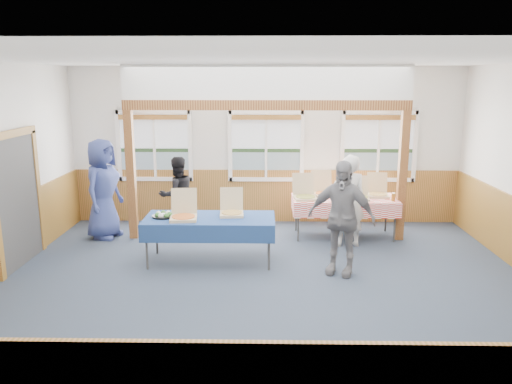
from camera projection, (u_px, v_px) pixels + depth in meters
floor at (266, 287)px, 7.20m from camera, size 8.00×8.00×0.00m
ceiling at (267, 59)px, 6.50m from camera, size 8.00×8.00×0.00m
wall_back at (266, 146)px, 10.27m from camera, size 8.00×0.00×8.00m
wall_front at (267, 278)px, 3.44m from camera, size 8.00×0.00×8.00m
wainscot_back at (266, 196)px, 10.47m from camera, size 7.98×0.05×1.10m
cased_opening at (17, 201)px, 7.92m from camera, size 0.06×1.30×2.10m
window_left at (154, 142)px, 10.25m from camera, size 1.56×0.10×1.46m
window_mid at (266, 142)px, 10.21m from camera, size 1.56×0.10×1.46m
window_right at (379, 143)px, 10.16m from camera, size 1.56×0.10×1.46m
post_left at (131, 175)px, 9.23m from camera, size 0.15×0.15×2.40m
post_right at (402, 176)px, 9.14m from camera, size 0.15×0.15×2.40m
cross_beam at (266, 105)px, 8.90m from camera, size 5.15×0.18×0.18m
table_left at (210, 220)px, 8.08m from camera, size 2.28×1.58×0.76m
table_right at (344, 200)px, 9.42m from camera, size 2.05×1.13×0.76m
pizza_box_a at (184, 215)px, 7.96m from camera, size 0.46×0.55×0.45m
pizza_box_b at (232, 211)px, 8.21m from camera, size 0.41×0.49×0.42m
pizza_box_c at (305, 195)px, 9.31m from camera, size 0.46×0.54×0.45m
pizza_box_d at (324, 192)px, 9.58m from camera, size 0.50×0.57×0.45m
pizza_box_e at (359, 195)px, 9.31m from camera, size 0.42×0.49×0.40m
pizza_box_f at (378, 193)px, 9.52m from camera, size 0.43×0.50×0.42m
veggie_tray at (163, 215)px, 8.07m from camera, size 0.37×0.37×0.09m
drink_glass at (393, 197)px, 9.13m from camera, size 0.07×0.07×0.15m
woman_white at (348, 201)px, 8.85m from camera, size 0.64×0.45×1.66m
woman_black at (177, 195)px, 9.68m from camera, size 0.92×0.87×1.50m
man_blue at (103, 189)px, 9.31m from camera, size 0.81×1.04×1.88m
person_grey at (341, 218)px, 7.56m from camera, size 1.13×0.80×1.77m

